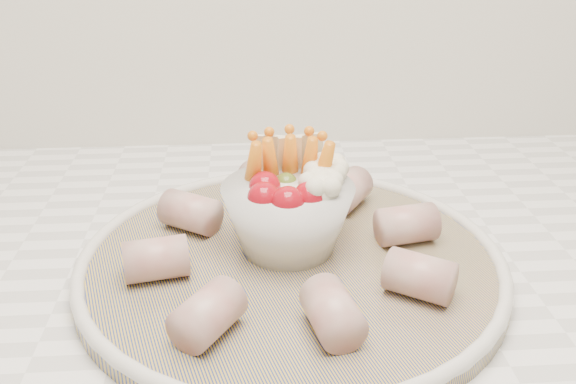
{
  "coord_description": "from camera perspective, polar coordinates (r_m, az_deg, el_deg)",
  "views": [
    {
      "loc": [
        -0.18,
        0.95,
        1.22
      ],
      "look_at": [
        -0.15,
        1.45,
        0.99
      ],
      "focal_mm": 40.0,
      "sensor_mm": 36.0,
      "label": 1
    }
  ],
  "objects": [
    {
      "name": "veggie_bowl",
      "position": [
        0.56,
        0.22,
        -1.42
      ],
      "size": [
        0.12,
        0.12,
        0.1
      ],
      "color": "silver",
      "rests_on": "serving_platter"
    },
    {
      "name": "serving_platter",
      "position": [
        0.56,
        0.29,
        -6.23
      ],
      "size": [
        0.46,
        0.46,
        0.02
      ],
      "color": "navy",
      "rests_on": "kitchen_counter"
    },
    {
      "name": "cured_meat_rolls",
      "position": [
        0.55,
        0.19,
        -4.3
      ],
      "size": [
        0.28,
        0.28,
        0.03
      ],
      "color": "#A14F49",
      "rests_on": "serving_platter"
    }
  ]
}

